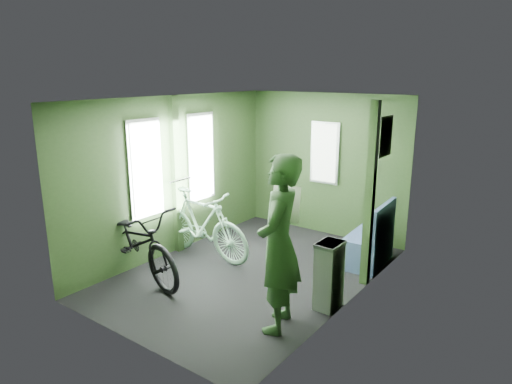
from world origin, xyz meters
TOP-DOWN VIEW (x-y plane):
  - room at (-0.04, 0.04)m, footprint 4.00×4.02m
  - bicycle_black at (-1.11, -0.98)m, footprint 2.01×1.12m
  - bicycle_mint at (-0.89, 0.00)m, footprint 1.73×0.66m
  - passenger at (1.02, -0.90)m, footprint 0.64×0.79m
  - waste_box at (1.26, -0.23)m, footprint 0.23×0.33m
  - bench_seat at (1.14, 1.21)m, footprint 0.52×0.88m

SIDE VIEW (x-z plane):
  - bicycle_black at x=-1.11m, z-range -0.53..0.53m
  - bicycle_mint at x=-0.89m, z-range -0.54..0.54m
  - bench_seat at x=1.14m, z-range -0.18..0.72m
  - waste_box at x=1.26m, z-range 0.00..0.79m
  - passenger at x=1.02m, z-range 0.00..1.86m
  - room at x=-0.04m, z-range 0.28..2.59m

